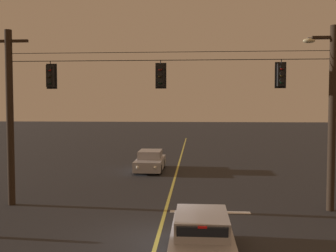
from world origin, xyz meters
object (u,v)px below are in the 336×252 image
object	(u,v)px
traffic_light_left_inner	(161,75)
car_oncoming_lead	(150,161)
traffic_light_leftmost	(50,76)
traffic_light_centre	(281,75)
car_waiting_near_lane	(202,237)

from	to	relation	value
traffic_light_left_inner	car_oncoming_lead	xyz separation A→B (m)	(-1.59, 9.69, -5.17)
traffic_light_leftmost	traffic_light_centre	size ratio (longest dim) A/B	1.00
traffic_light_leftmost	car_oncoming_lead	bearing A→B (deg)	71.12
traffic_light_leftmost	traffic_light_left_inner	world-z (taller)	same
traffic_light_left_inner	traffic_light_centre	bearing A→B (deg)	0.00
traffic_light_left_inner	car_waiting_near_lane	world-z (taller)	traffic_light_left_inner
traffic_light_left_inner	car_waiting_near_lane	bearing A→B (deg)	-73.21
traffic_light_leftmost	car_waiting_near_lane	xyz separation A→B (m)	(6.62, -5.69, -5.17)
traffic_light_left_inner	traffic_light_centre	distance (m)	5.16
traffic_light_left_inner	traffic_light_centre	world-z (taller)	same
traffic_light_left_inner	traffic_light_centre	xyz separation A→B (m)	(5.16, 0.00, 0.00)
traffic_light_centre	car_oncoming_lead	distance (m)	12.89
car_waiting_near_lane	car_oncoming_lead	bearing A→B (deg)	102.13
car_waiting_near_lane	car_oncoming_lead	distance (m)	15.73
traffic_light_leftmost	traffic_light_left_inner	size ratio (longest dim) A/B	1.00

